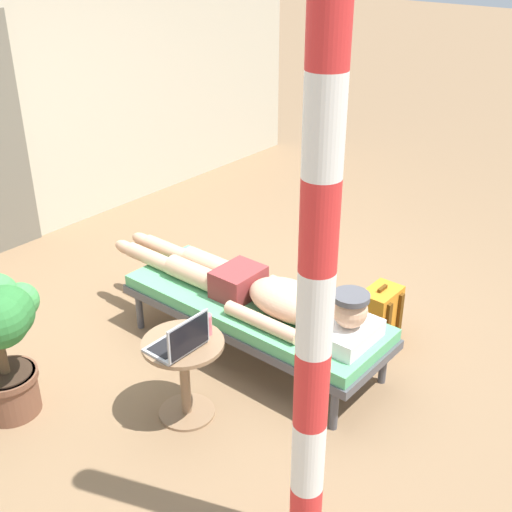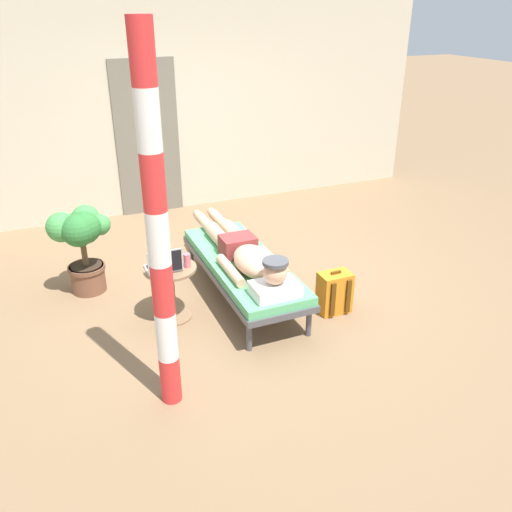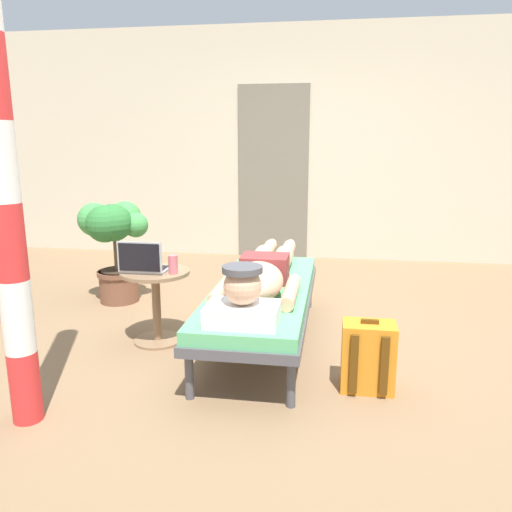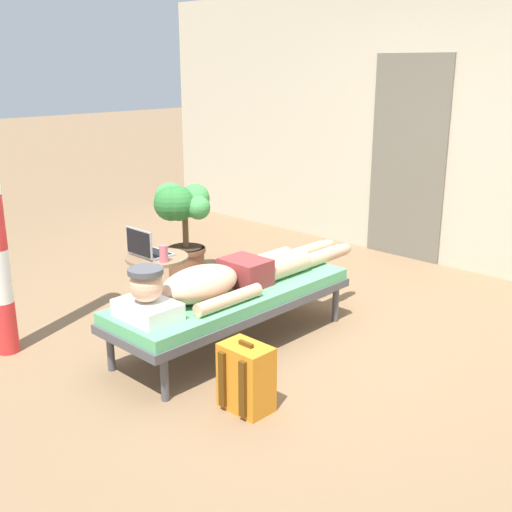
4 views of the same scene
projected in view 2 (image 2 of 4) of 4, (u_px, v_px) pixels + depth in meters
ground_plane at (248, 287)px, 5.51m from camera, size 40.00×40.00×0.00m
house_wall_back at (164, 111)px, 7.10m from camera, size 7.60×0.20×2.70m
house_door_panel at (148, 139)px, 7.06m from camera, size 0.84×0.03×2.04m
lounge_chair at (243, 266)px, 5.17m from camera, size 0.67×1.89×0.42m
person_reclining at (245, 253)px, 5.04m from camera, size 0.53×2.17×0.33m
side_table at (171, 284)px, 4.84m from camera, size 0.48×0.48×0.52m
laptop at (164, 265)px, 4.67m from camera, size 0.31×0.24×0.23m
drink_glass at (187, 260)px, 4.75m from camera, size 0.06×0.06×0.13m
backpack at (334, 293)px, 5.01m from camera, size 0.30×0.26×0.42m
potted_plant at (81, 238)px, 5.17m from camera, size 0.61×0.54×0.89m
porch_post at (158, 238)px, 3.40m from camera, size 0.15×0.15×2.62m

